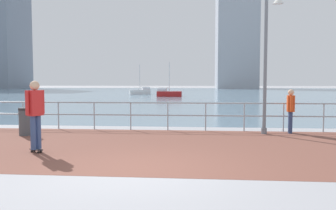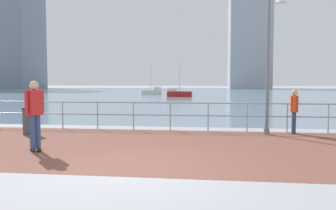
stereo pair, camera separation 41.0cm
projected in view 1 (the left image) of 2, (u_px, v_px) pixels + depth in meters
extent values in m
plane|color=#9E9EA3|center=(190.00, 95.00, 46.80)|extent=(220.00, 220.00, 0.00)
cube|color=brown|center=(158.00, 146.00, 9.62)|extent=(28.00, 6.36, 0.01)
cube|color=slate|center=(191.00, 93.00, 57.51)|extent=(180.00, 88.00, 0.00)
cylinder|color=#9EADB7|center=(23.00, 115.00, 13.24)|extent=(0.05, 0.05, 1.02)
cylinder|color=#9EADB7|center=(59.00, 116.00, 13.11)|extent=(0.05, 0.05, 1.02)
cylinder|color=#9EADB7|center=(94.00, 116.00, 12.99)|extent=(0.05, 0.05, 1.02)
cylinder|color=#9EADB7|center=(131.00, 116.00, 12.87)|extent=(0.05, 0.05, 1.02)
cylinder|color=#9EADB7|center=(168.00, 117.00, 12.75)|extent=(0.05, 0.05, 1.02)
cylinder|color=#9EADB7|center=(206.00, 117.00, 12.63)|extent=(0.05, 0.05, 1.02)
cylinder|color=#9EADB7|center=(244.00, 117.00, 12.51)|extent=(0.05, 0.05, 1.02)
cylinder|color=#9EADB7|center=(283.00, 118.00, 12.39)|extent=(0.05, 0.05, 1.02)
cylinder|color=#9EADB7|center=(324.00, 118.00, 12.27)|extent=(0.05, 0.05, 1.02)
cylinder|color=#9EADB7|center=(168.00, 103.00, 12.72)|extent=(25.20, 0.06, 0.06)
cylinder|color=#9EADB7|center=(168.00, 115.00, 12.75)|extent=(25.20, 0.06, 0.06)
cylinder|color=slate|center=(264.00, 131.00, 11.89)|extent=(0.19, 0.19, 0.20)
cylinder|color=slate|center=(265.00, 67.00, 11.74)|extent=(0.12, 0.12, 4.65)
cone|color=silver|center=(278.00, 0.00, 11.11)|extent=(0.36, 0.36, 0.22)
cylinder|color=black|center=(32.00, 151.00, 8.77)|extent=(0.07, 0.05, 0.06)
cylinder|color=black|center=(34.00, 151.00, 8.83)|extent=(0.07, 0.05, 0.06)
cylinder|color=black|center=(38.00, 152.00, 8.63)|extent=(0.07, 0.05, 0.06)
cylinder|color=black|center=(41.00, 152.00, 8.70)|extent=(0.07, 0.05, 0.06)
cube|color=black|center=(36.00, 150.00, 8.73)|extent=(0.41, 0.28, 0.02)
cylinder|color=#384C7A|center=(33.00, 133.00, 8.63)|extent=(0.17, 0.17, 0.86)
cylinder|color=#384C7A|center=(38.00, 132.00, 8.77)|extent=(0.17, 0.17, 0.86)
cube|color=red|center=(35.00, 103.00, 8.65)|extent=(0.37, 0.41, 0.64)
cylinder|color=red|center=(27.00, 103.00, 8.45)|extent=(0.12, 0.12, 0.61)
cylinder|color=red|center=(43.00, 102.00, 8.84)|extent=(0.12, 0.12, 0.61)
sphere|color=#DBAD89|center=(35.00, 86.00, 8.62)|extent=(0.24, 0.24, 0.24)
cylinder|color=navy|center=(290.00, 122.00, 12.11)|extent=(0.15, 0.15, 0.76)
cylinder|color=navy|center=(291.00, 123.00, 11.96)|extent=(0.15, 0.15, 0.76)
cube|color=#D84C1E|center=(291.00, 103.00, 11.99)|extent=(0.29, 0.37, 0.57)
cylinder|color=#D84C1E|center=(290.00, 103.00, 12.21)|extent=(0.10, 0.10, 0.54)
cylinder|color=#D84C1E|center=(292.00, 103.00, 11.77)|extent=(0.10, 0.10, 0.54)
sphere|color=#DBAD89|center=(291.00, 92.00, 11.96)|extent=(0.21, 0.21, 0.21)
cylinder|color=#474C51|center=(26.00, 123.00, 11.55)|extent=(0.44, 0.44, 0.85)
cylinder|color=#262628|center=(25.00, 109.00, 11.52)|extent=(0.46, 0.46, 0.08)
cube|color=white|center=(140.00, 92.00, 49.84)|extent=(3.18, 2.09, 0.65)
cube|color=silver|center=(146.00, 89.00, 50.09)|extent=(1.27, 1.05, 0.36)
cylinder|color=silver|center=(140.00, 77.00, 49.69)|extent=(0.07, 0.07, 3.63)
cylinder|color=silver|center=(144.00, 87.00, 50.00)|extent=(1.28, 0.60, 0.06)
cube|color=#B21E1E|center=(169.00, 94.00, 42.03)|extent=(3.06, 1.12, 0.64)
cube|color=silver|center=(162.00, 90.00, 42.13)|extent=(1.12, 0.72, 0.36)
cylinder|color=silver|center=(169.00, 77.00, 41.89)|extent=(0.07, 0.07, 3.58)
cylinder|color=silver|center=(164.00, 88.00, 42.08)|extent=(1.35, 0.14, 0.06)
cube|color=#A3A8B2|center=(236.00, 11.00, 95.18)|extent=(10.69, 15.81, 43.07)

